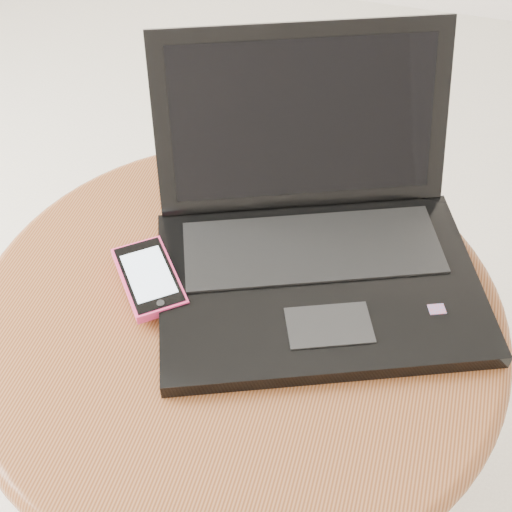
# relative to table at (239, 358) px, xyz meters

# --- Properties ---
(table) EXTENTS (0.68, 0.68, 0.54)m
(table) POSITION_rel_table_xyz_m (0.00, 0.00, 0.00)
(table) COLOR brown
(table) RESTS_ON ground
(laptop) EXTENTS (0.51, 0.49, 0.25)m
(laptop) POSITION_rel_table_xyz_m (0.07, 0.10, 0.16)
(laptop) COLOR black
(laptop) RESTS_ON table
(phone_black) EXTENTS (0.12, 0.13, 0.01)m
(phone_black) POSITION_rel_table_xyz_m (-0.09, 0.04, 0.12)
(phone_black) COLOR black
(phone_black) RESTS_ON table
(phone_pink) EXTENTS (0.13, 0.14, 0.02)m
(phone_pink) POSITION_rel_table_xyz_m (-0.12, -0.00, 0.13)
(phone_pink) COLOR #E2316C
(phone_pink) RESTS_ON phone_black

